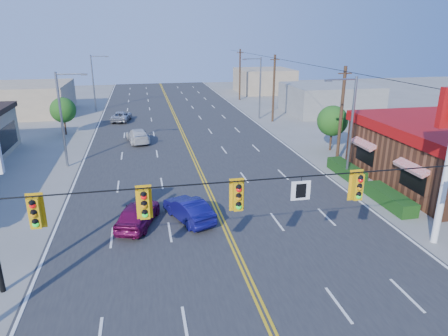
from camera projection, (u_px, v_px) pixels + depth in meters
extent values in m
plane|color=gray|center=(265.00, 316.00, 16.29)|extent=(160.00, 160.00, 0.00)
cube|color=#2D2D30|center=(197.00, 165.00, 34.82)|extent=(20.00, 120.00, 0.06)
cylinder|color=black|center=(270.00, 179.00, 14.35)|extent=(24.00, 0.05, 0.05)
cube|color=white|center=(301.00, 191.00, 14.76)|extent=(0.75, 0.04, 0.75)
cube|color=#D89E0C|center=(35.00, 213.00, 13.00)|extent=(0.55, 0.34, 1.25)
cube|color=#D89E0C|center=(144.00, 204.00, 13.68)|extent=(0.55, 0.34, 1.25)
cube|color=#D89E0C|center=(238.00, 196.00, 14.31)|extent=(0.55, 0.34, 1.25)
cube|color=#D89E0C|center=(357.00, 187.00, 15.21)|extent=(0.55, 0.34, 1.25)
cube|color=#194214|center=(366.00, 183.00, 29.47)|extent=(1.20, 9.00, 0.90)
cylinder|color=white|center=(445.00, 183.00, 20.98)|extent=(0.36, 0.36, 7.00)
cylinder|color=gray|center=(351.00, 130.00, 30.08)|extent=(0.20, 0.20, 8.00)
cylinder|color=gray|center=(343.00, 79.00, 28.65)|extent=(2.20, 0.12, 0.12)
cube|color=gray|center=(328.00, 80.00, 28.45)|extent=(0.50, 0.25, 0.15)
cylinder|color=gray|center=(260.00, 89.00, 52.33)|extent=(0.20, 0.20, 8.00)
cylinder|color=gray|center=(253.00, 59.00, 50.89)|extent=(2.20, 0.12, 0.12)
cube|color=gray|center=(244.00, 59.00, 50.70)|extent=(0.50, 0.25, 0.15)
cylinder|color=gray|center=(62.00, 121.00, 33.28)|extent=(0.20, 0.20, 8.00)
cylinder|color=gray|center=(70.00, 74.00, 32.27)|extent=(2.20, 0.12, 0.12)
cube|color=gray|center=(84.00, 74.00, 32.49)|extent=(0.50, 0.25, 0.15)
cylinder|color=gray|center=(93.00, 84.00, 57.38)|extent=(0.20, 0.20, 8.00)
cylinder|color=gray|center=(99.00, 56.00, 56.37)|extent=(2.20, 0.12, 0.12)
cube|color=gray|center=(107.00, 56.00, 56.60)|extent=(0.50, 0.25, 0.15)
cylinder|color=#47301E|center=(341.00, 117.00, 33.96)|extent=(0.28, 0.28, 8.40)
cylinder|color=#47301E|center=(274.00, 89.00, 50.64)|extent=(0.28, 0.28, 8.40)
cylinder|color=#47301E|center=(240.00, 75.00, 67.33)|extent=(0.28, 0.28, 8.40)
cylinder|color=#47301E|center=(331.00, 140.00, 38.93)|extent=(0.20, 0.20, 2.10)
sphere|color=#235B19|center=(332.00, 121.00, 38.32)|extent=(2.94, 2.94, 2.94)
cylinder|color=#47301E|center=(65.00, 126.00, 44.99)|extent=(0.20, 0.20, 2.00)
sphere|color=#235B19|center=(63.00, 110.00, 44.41)|extent=(2.80, 2.80, 2.80)
cube|color=gray|center=(330.00, 99.00, 56.94)|extent=(12.00, 10.00, 4.00)
cube|color=tan|center=(28.00, 99.00, 56.27)|extent=(11.00, 12.00, 4.20)
cube|color=tan|center=(264.00, 81.00, 76.69)|extent=(10.00, 10.00, 4.40)
imported|color=maroon|center=(138.00, 214.00, 23.70)|extent=(3.04, 4.68, 1.48)
imported|color=#110F5C|center=(189.00, 210.00, 24.35)|extent=(2.97, 4.53, 1.41)
imported|color=silver|center=(138.00, 136.00, 41.84)|extent=(2.73, 5.05, 1.39)
imported|color=#B4B5BA|center=(121.00, 117.00, 51.68)|extent=(2.79, 4.85, 1.27)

